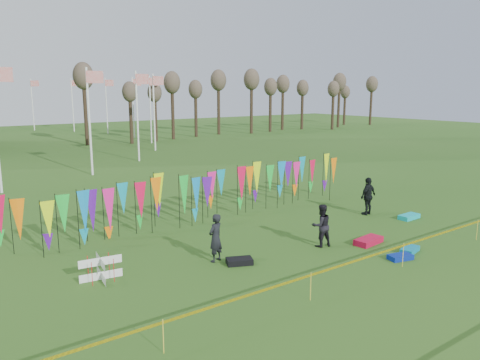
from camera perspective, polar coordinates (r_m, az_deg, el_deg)
ground at (r=17.29m, az=9.39°, el=-10.92°), size 160.00×160.00×0.00m
banner_row at (r=23.02m, az=-4.26°, el=-1.26°), size 18.64×0.64×2.42m
caution_tape_near at (r=15.90m, az=12.89°, el=-10.04°), size 26.00×0.02×0.90m
tree_line at (r=70.28m, az=2.23°, el=10.81°), size 53.92×1.92×7.84m
box_kite at (r=16.88m, az=-16.61°, el=-10.32°), size 0.74×0.74×0.82m
person_left at (r=17.72m, az=-3.01°, el=-7.05°), size 0.80×0.69×1.85m
person_mid at (r=19.65m, az=9.87°, el=-5.48°), size 0.98×0.73×1.79m
person_right at (r=25.07m, az=15.34°, el=-1.90°), size 1.21×0.76×1.97m
kite_bag_turquoise at (r=20.11m, az=20.00°, el=-8.00°), size 1.05×0.70×0.19m
kite_bag_blue at (r=19.16m, az=18.96°, el=-8.87°), size 1.01×0.70×0.19m
kite_bag_red at (r=20.62m, az=15.39°, el=-7.16°), size 1.44×0.79×0.25m
kite_bag_black at (r=17.69m, az=-0.07°, el=-9.87°), size 1.10×0.89×0.22m
kite_bag_teal at (r=25.08m, az=19.91°, el=-4.22°), size 1.18×0.59×0.22m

